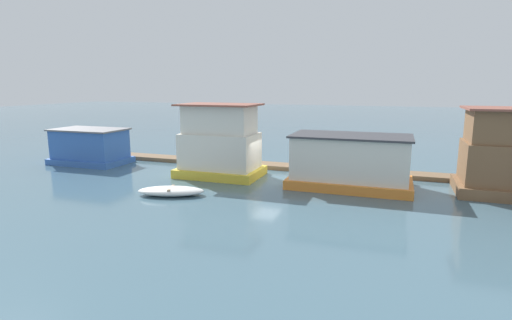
% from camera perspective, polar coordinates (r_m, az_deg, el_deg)
% --- Properties ---
extents(ground_plane, '(200.00, 200.00, 0.00)m').
position_cam_1_polar(ground_plane, '(27.13, 0.70, -2.54)').
color(ground_plane, '#426070').
extents(dock_walkway, '(42.40, 1.67, 0.30)m').
position_cam_1_polar(dock_walkway, '(30.30, 2.79, -0.85)').
color(dock_walkway, brown).
rests_on(dock_walkway, ground_plane).
extents(houseboat_blue, '(5.85, 3.60, 2.79)m').
position_cam_1_polar(houseboat_blue, '(34.52, -22.61, 1.78)').
color(houseboat_blue, '#3866B7').
rests_on(houseboat_blue, ground_plane).
extents(houseboat_yellow, '(5.61, 3.74, 4.96)m').
position_cam_1_polar(houseboat_yellow, '(27.35, -5.18, 2.36)').
color(houseboat_yellow, gold).
rests_on(houseboat_yellow, ground_plane).
extents(houseboat_orange, '(7.35, 4.13, 3.23)m').
position_cam_1_polar(houseboat_orange, '(25.06, 13.29, -0.27)').
color(houseboat_orange, orange).
rests_on(houseboat_orange, ground_plane).
extents(houseboat_brown, '(5.25, 4.06, 4.96)m').
position_cam_1_polar(houseboat_brown, '(26.56, 32.39, 0.59)').
color(houseboat_brown, brown).
rests_on(houseboat_brown, ground_plane).
extents(dinghy_white, '(4.03, 2.58, 0.51)m').
position_cam_1_polar(dinghy_white, '(23.27, -12.05, -4.36)').
color(dinghy_white, white).
rests_on(dinghy_white, ground_plane).
extents(mooring_post_near_right, '(0.22, 0.22, 1.26)m').
position_cam_1_polar(mooring_post_near_right, '(30.69, -5.38, 0.17)').
color(mooring_post_near_right, '#846B4C').
rests_on(mooring_post_near_right, ground_plane).
extents(mooring_post_near_left, '(0.27, 0.27, 1.77)m').
position_cam_1_polar(mooring_post_near_left, '(37.08, -22.10, 1.65)').
color(mooring_post_near_left, '#846B4C').
rests_on(mooring_post_near_left, ground_plane).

